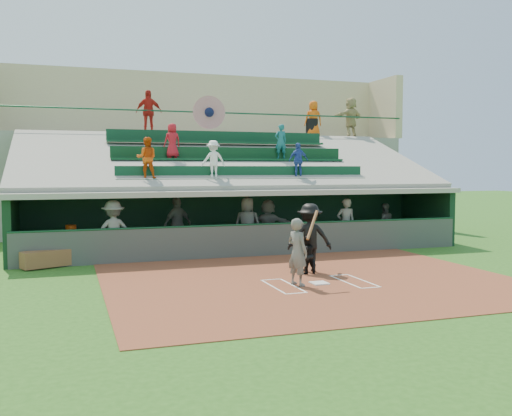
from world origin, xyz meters
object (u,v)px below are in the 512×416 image
object	(u,v)px
water_cooler	(71,230)
catcher	(307,255)
trash_bin	(312,128)
batter_at_plate	(298,251)
white_table	(73,247)
home_plate	(319,283)

from	to	relation	value
water_cooler	catcher	bearing A→B (deg)	-38.36
trash_bin	water_cooler	bearing A→B (deg)	-152.02
batter_at_plate	white_table	distance (m)	8.46
water_cooler	trash_bin	bearing A→B (deg)	27.98
home_plate	catcher	world-z (taller)	catcher
white_table	water_cooler	size ratio (longest dim) A/B	2.46
home_plate	trash_bin	world-z (taller)	trash_bin
trash_bin	home_plate	bearing A→B (deg)	-113.17
water_cooler	home_plate	bearing A→B (deg)	-46.53
batter_at_plate	trash_bin	xyz separation A→B (m)	(6.04, 12.64, 4.15)
home_plate	catcher	size ratio (longest dim) A/B	0.39
batter_at_plate	water_cooler	distance (m)	8.53
white_table	home_plate	bearing A→B (deg)	-69.91
catcher	trash_bin	bearing A→B (deg)	-119.91
batter_at_plate	water_cooler	world-z (taller)	batter_at_plate
batter_at_plate	water_cooler	xyz separation A→B (m)	(-5.52, 6.50, 0.08)
water_cooler	trash_bin	size ratio (longest dim) A/B	0.39
catcher	water_cooler	xyz separation A→B (m)	(-6.40, 5.07, 0.42)
catcher	trash_bin	xyz separation A→B (m)	(5.15, 11.21, 4.49)
catcher	water_cooler	distance (m)	8.18
batter_at_plate	white_table	xyz separation A→B (m)	(-5.46, 6.45, -0.48)
home_plate	water_cooler	world-z (taller)	water_cooler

